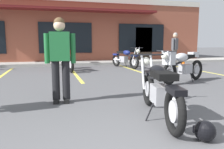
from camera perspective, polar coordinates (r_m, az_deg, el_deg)
The scene contains 12 objects.
ground_plane at distance 5.22m, azimuth -4.90°, elevation -5.22°, with size 80.00×80.00×0.00m, color #515154.
sidewalk_kerb at distance 12.58m, azimuth -11.15°, elevation 2.80°, with size 22.00×1.80×0.14m, color #A8A59E.
brick_storefront_building at distance 16.02m, azimuth -12.27°, elevation 10.37°, with size 17.22×6.56×3.76m.
painted_stall_lines at distance 9.02m, azimuth -9.42°, elevation 0.38°, with size 10.56×4.80×0.01m.
motorcycle_foreground_classic at distance 3.70m, azimuth 11.68°, elevation -3.57°, with size 0.77×2.09×0.98m.
motorcycle_red_sportbike at distance 7.05m, azimuth 17.18°, elevation 2.28°, with size 1.97×1.16×0.98m.
motorcycle_black_cruiser at distance 10.76m, azimuth 3.28°, elevation 4.17°, with size 0.97×2.05×0.98m.
motorcycle_green_cafe_racer at distance 9.89m, azimuth -11.43°, elevation 4.06°, with size 0.74×2.10×0.98m.
person_in_black_shirt at distance 11.77m, azimuth 15.49°, elevation 6.61°, with size 0.52×0.47×1.68m.
person_by_back_row at distance 4.57m, azimuth -12.89°, elevation 4.79°, with size 0.61×0.31×1.68m.
helmet_on_pavement at distance 3.06m, azimuth 22.31°, elevation -12.99°, with size 0.26×0.26×0.26m.
traffic_cone at distance 12.06m, azimuth 17.42°, elevation 3.26°, with size 0.34×0.34×0.53m.
Camera 1 is at (-0.91, -1.39, 1.20)m, focal length 36.36 mm.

